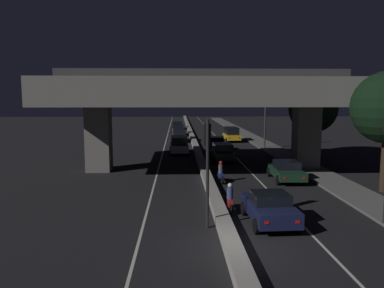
% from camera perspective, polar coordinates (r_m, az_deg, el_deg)
% --- Properties ---
extents(ground_plane, '(200.00, 200.00, 0.00)m').
position_cam_1_polar(ground_plane, '(14.98, 6.06, -15.82)').
color(ground_plane, black).
extents(lane_line_left_inner, '(0.12, 126.00, 0.00)m').
position_cam_1_polar(lane_line_left_inner, '(49.02, -4.05, 0.27)').
color(lane_line_left_inner, beige).
rests_on(lane_line_left_inner, ground_plane).
extents(lane_line_right_inner, '(0.12, 126.00, 0.00)m').
position_cam_1_polar(lane_line_right_inner, '(49.33, 4.47, 0.31)').
color(lane_line_right_inner, beige).
rests_on(lane_line_right_inner, ground_plane).
extents(median_divider, '(0.68, 126.00, 0.42)m').
position_cam_1_polar(median_divider, '(49.01, 0.22, 0.54)').
color(median_divider, gray).
rests_on(median_divider, ground_plane).
extents(sidewalk_right, '(2.64, 126.00, 0.13)m').
position_cam_1_polar(sidewalk_right, '(43.37, 12.03, -0.68)').
color(sidewalk_right, '#5B5956').
rests_on(sidewalk_right, ground_plane).
extents(elevated_overpass, '(23.21, 12.19, 8.05)m').
position_cam_1_polar(elevated_overpass, '(29.68, 1.78, 7.45)').
color(elevated_overpass, slate).
rests_on(elevated_overpass, ground_plane).
extents(traffic_light_left_of_median, '(0.30, 0.49, 4.89)m').
position_cam_1_polar(traffic_light_left_of_median, '(16.51, 2.37, -1.57)').
color(traffic_light_left_of_median, black).
rests_on(traffic_light_left_of_median, ground_plane).
extents(street_lamp, '(2.26, 0.32, 7.68)m').
position_cam_1_polar(street_lamp, '(43.11, 10.70, 5.31)').
color(street_lamp, '#2D2D30').
rests_on(street_lamp, ground_plane).
extents(car_dark_blue_lead, '(2.13, 4.00, 1.48)m').
position_cam_1_polar(car_dark_blue_lead, '(17.93, 11.70, -9.44)').
color(car_dark_blue_lead, '#141938').
rests_on(car_dark_blue_lead, ground_plane).
extents(car_dark_green_second, '(2.06, 4.27, 1.42)m').
position_cam_1_polar(car_dark_green_second, '(27.16, 14.14, -3.93)').
color(car_dark_green_second, black).
rests_on(car_dark_green_second, ground_plane).
extents(car_dark_green_third, '(2.07, 4.08, 1.61)m').
position_cam_1_polar(car_dark_green_third, '(34.55, 4.68, -1.22)').
color(car_dark_green_third, black).
rests_on(car_dark_green_third, ground_plane).
extents(car_dark_blue_fourth, '(1.98, 4.73, 1.51)m').
position_cam_1_polar(car_dark_blue_fourth, '(41.49, 3.61, 0.10)').
color(car_dark_blue_fourth, '#141938').
rests_on(car_dark_blue_fourth, ground_plane).
extents(car_taxi_yellow_fifth, '(2.05, 4.21, 1.89)m').
position_cam_1_polar(car_taxi_yellow_fifth, '(50.02, 6.04, 1.54)').
color(car_taxi_yellow_fifth, gold).
rests_on(car_taxi_yellow_fifth, ground_plane).
extents(car_white_lead_oncoming, '(2.06, 4.40, 1.81)m').
position_cam_1_polar(car_white_lead_oncoming, '(38.91, -1.99, -0.08)').
color(car_white_lead_oncoming, silver).
rests_on(car_white_lead_oncoming, ground_plane).
extents(car_silver_second_oncoming, '(2.07, 4.19, 1.62)m').
position_cam_1_polar(car_silver_second_oncoming, '(49.73, -1.91, 1.36)').
color(car_silver_second_oncoming, gray).
rests_on(car_silver_second_oncoming, ground_plane).
extents(car_grey_third_oncoming, '(2.10, 4.26, 1.51)m').
position_cam_1_polar(car_grey_third_oncoming, '(57.96, -2.08, 2.10)').
color(car_grey_third_oncoming, '#515459').
rests_on(car_grey_third_oncoming, ground_plane).
extents(car_black_fourth_oncoming, '(2.15, 4.82, 1.40)m').
position_cam_1_polar(car_black_fourth_oncoming, '(69.28, -2.22, 2.88)').
color(car_black_fourth_oncoming, black).
rests_on(car_black_fourth_oncoming, ground_plane).
extents(motorcycle_red_filtering_near, '(0.34, 1.85, 1.47)m').
position_cam_1_polar(motorcycle_red_filtering_near, '(19.55, 5.80, -8.36)').
color(motorcycle_red_filtering_near, black).
rests_on(motorcycle_red_filtering_near, ground_plane).
extents(motorcycle_blue_filtering_mid, '(0.34, 1.78, 1.48)m').
position_cam_1_polar(motorcycle_blue_filtering_mid, '(25.95, 4.41, -4.46)').
color(motorcycle_blue_filtering_mid, black).
rests_on(motorcycle_blue_filtering_mid, ground_plane).
extents(roadside_tree_kerbside_mid, '(4.77, 4.77, 7.13)m').
position_cam_1_polar(roadside_tree_kerbside_mid, '(38.87, 17.97, 5.15)').
color(roadside_tree_kerbside_mid, '#38281C').
rests_on(roadside_tree_kerbside_mid, ground_plane).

